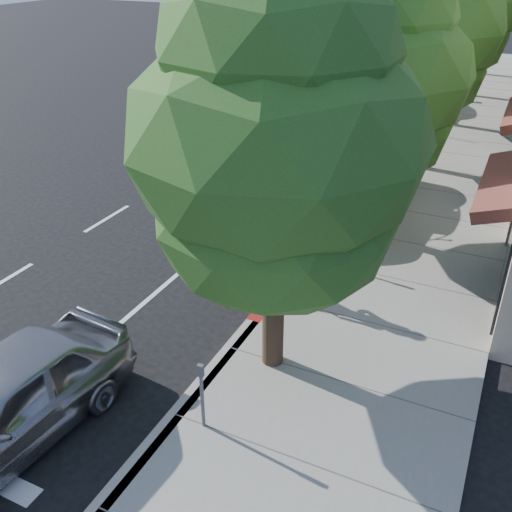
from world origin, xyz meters
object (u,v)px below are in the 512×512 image
Objects in this scene: street_tree_3 at (458,0)px; dark_sedan at (368,111)px; street_tree_2 at (427,32)px; near_car_a at (2,403)px; pedestrian at (499,184)px; white_pickup at (406,93)px; street_tree_1 at (377,79)px; bicycle at (294,224)px; dark_suv_far at (403,73)px; silver_suv at (332,180)px; street_tree_0 at (276,146)px; cyclist at (289,264)px.

dark_sedan is at bearing -152.12° from street_tree_3.
street_tree_3 is (-0.00, 6.00, 0.49)m from street_tree_2.
street_tree_2 is 1.63× the size of near_car_a.
street_tree_2 reaches higher than pedestrian.
white_pickup is 1.29× the size of near_car_a.
bicycle is (-1.61, -1.00, -3.75)m from street_tree_1.
street_tree_1 reaches higher than near_car_a.
bicycle is at bearing -97.07° from street_tree_3.
dark_suv_far is 27.83m from near_car_a.
near_car_a is 2.65× the size of pedestrian.
street_tree_3 is 11.38m from silver_suv.
dark_suv_far is at bearing 100.06° from silver_suv.
street_tree_2 reaches higher than silver_suv.
street_tree_3 reaches higher than street_tree_0.
street_tree_3 reaches higher than near_car_a.
pedestrian is at bearing -47.49° from dark_sedan.
silver_suv is at bearing 133.03° from street_tree_1.
street_tree_0 is at bearing -90.00° from street_tree_1.
dark_sedan reaches higher than bicycle.
cyclist is at bearing -87.59° from dark_suv_far.
dark_suv_far is (-3.10, 12.33, -3.72)m from street_tree_2.
pedestrian is at bearing 22.64° from silver_suv.
street_tree_0 is 1.08× the size of silver_suv.
street_tree_2 is 1.27× the size of white_pickup.
street_tree_1 is at bearing -90.00° from street_tree_3.
white_pickup is at bearing 95.57° from street_tree_0.
street_tree_3 is at bearing -52.64° from white_pickup.
street_tree_2 is (-0.00, 6.00, 0.33)m from street_tree_1.
silver_suv is at bearing 2.29° from cyclist.
dark_suv_far is (-2.45, 21.99, -0.03)m from cyclist.
dark_sedan is at bearing 30.94° from bicycle.
silver_suv is 1.30× the size of dark_suv_far.
white_pickup is at bearing 97.93° from street_tree_1.
silver_suv is 16.92m from dark_suv_far.
street_tree_1 is (0.00, 6.00, -0.10)m from street_tree_0.
street_tree_2 is at bearing 77.02° from silver_suv.
white_pickup is (0.89, 3.46, 0.18)m from dark_sedan.
white_pickup is 1.16× the size of dark_suv_far.
street_tree_1 is 3.87× the size of cyclist.
pedestrian is (3.75, 6.65, 0.11)m from cyclist.
near_car_a is at bearing -131.53° from street_tree_0.
near_car_a is (-3.10, -15.50, -3.81)m from street_tree_2.
cyclist is at bearing 50.74° from pedestrian.
dark_suv_far is at bearing 99.60° from street_tree_1.
street_tree_0 is at bearing 61.14° from pedestrian.
dark_suv_far is at bearing 94.95° from near_car_a.
bicycle is at bearing -90.54° from silver_suv.
street_tree_0 is 1.21× the size of white_pickup.
white_pickup is at bearing 103.73° from street_tree_2.
street_tree_3 reaches higher than street_tree_2.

